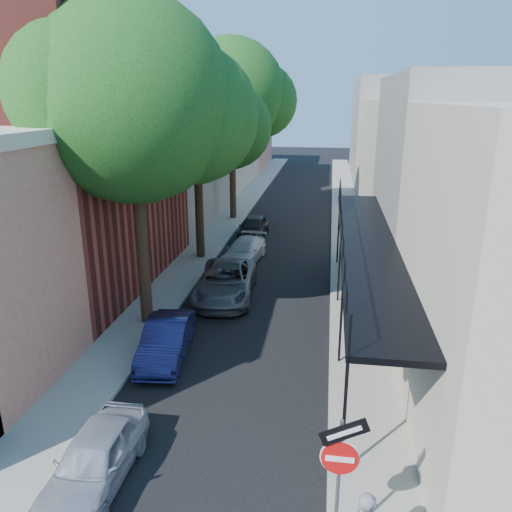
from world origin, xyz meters
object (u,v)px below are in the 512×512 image
(sign_post, at_px, (340,463))
(parked_car_e, at_px, (253,227))
(oak_near, at_px, (147,105))
(oak_far, at_px, (239,95))
(parked_car_b, at_px, (166,340))
(parked_car_d, at_px, (244,251))
(parked_car_a, at_px, (95,458))
(oak_mid, at_px, (205,120))
(parked_car_c, at_px, (226,282))

(sign_post, relative_size, parked_car_e, 0.77)
(oak_near, bearing_deg, oak_far, 89.96)
(sign_post, relative_size, oak_near, 0.26)
(parked_car_b, relative_size, parked_car_d, 0.95)
(parked_car_d, bearing_deg, parked_car_a, -85.23)
(parked_car_e, bearing_deg, parked_car_d, -85.93)
(oak_mid, xyz_separation_m, parked_car_a, (1.37, -16.18, -6.45))
(oak_near, relative_size, oak_far, 0.96)
(sign_post, distance_m, oak_far, 27.80)
(oak_far, bearing_deg, oak_near, -90.04)
(sign_post, bearing_deg, oak_mid, 110.86)
(oak_far, bearing_deg, parked_car_e, -71.04)
(parked_car_d, height_order, parked_car_e, parked_car_e)
(sign_post, xyz_separation_m, parked_car_d, (-4.59, 16.84, -1.45))
(parked_car_a, xyz_separation_m, parked_car_d, (0.61, 15.76, -0.02))
(oak_near, height_order, parked_car_e, oak_near)
(oak_near, xyz_separation_m, parked_car_b, (1.12, -2.65, -7.25))
(parked_car_b, xyz_separation_m, parked_car_d, (0.82, 10.20, -0.04))
(oak_near, height_order, parked_car_c, oak_near)
(sign_post, xyz_separation_m, oak_near, (-6.53, 9.29, 5.84))
(oak_near, xyz_separation_m, oak_mid, (-0.05, 7.97, -0.82))
(parked_car_a, relative_size, parked_car_d, 0.89)
(oak_far, height_order, parked_car_a, oak_far)
(parked_car_a, height_order, parked_car_b, parked_car_b)
(oak_near, relative_size, parked_car_e, 2.93)
(oak_far, relative_size, parked_car_c, 2.35)
(parked_car_c, distance_m, parked_car_e, 9.42)
(sign_post, xyz_separation_m, parked_car_b, (-5.41, 6.64, -1.41))
(parked_car_d, bearing_deg, oak_mid, 175.07)
(parked_car_b, bearing_deg, oak_mid, 89.86)
(oak_far, bearing_deg, oak_mid, -90.41)
(parked_car_e, bearing_deg, sign_post, -76.26)
(sign_post, height_order, parked_car_e, sign_post)
(sign_post, height_order, oak_near, oak_near)
(oak_mid, bearing_deg, parked_car_b, -83.73)
(parked_car_c, bearing_deg, parked_car_e, 87.61)
(oak_near, bearing_deg, sign_post, -54.91)
(parked_car_d, bearing_deg, parked_car_e, 100.06)
(oak_mid, bearing_deg, parked_car_d, -11.93)
(sign_post, bearing_deg, parked_car_c, 110.81)
(oak_near, xyz_separation_m, parked_car_c, (1.97, 2.70, -7.17))
(parked_car_d, bearing_deg, sign_post, -67.75)
(oak_near, bearing_deg, parked_car_d, 75.62)
(oak_far, distance_m, parked_car_c, 16.29)
(sign_post, relative_size, parked_car_d, 0.74)
(oak_far, bearing_deg, sign_post, -76.09)
(oak_mid, bearing_deg, sign_post, -69.14)
(oak_mid, xyz_separation_m, parked_car_b, (1.17, -10.62, -6.43))
(parked_car_b, xyz_separation_m, parked_car_c, (0.85, 5.36, 0.08))
(parked_car_a, bearing_deg, parked_car_d, 87.64)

